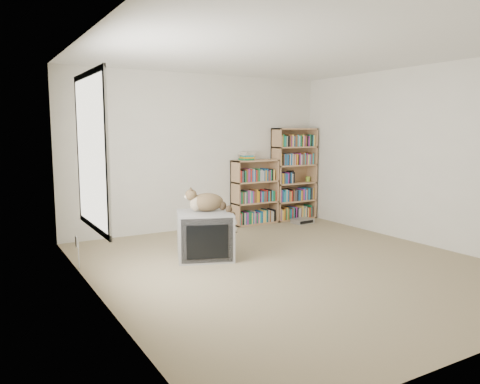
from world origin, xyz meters
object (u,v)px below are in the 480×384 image
crt_tv (205,235)px  bookcase_tall (293,176)px  cat (211,205)px  bookcase_short (254,194)px  dvd_player (303,221)px

crt_tv → bookcase_tall: (2.54, 1.55, 0.49)m
cat → bookcase_short: 2.25m
bookcase_tall → dvd_player: (-0.09, -0.40, -0.75)m
bookcase_tall → bookcase_short: 0.88m
crt_tv → dvd_player: bearing=46.0°
dvd_player → crt_tv: bearing=-158.9°
bookcase_short → dvd_player: bearing=-28.6°
bookcase_short → dvd_player: size_ratio=3.18×
dvd_player → bookcase_tall: bearing=73.1°
bookcase_short → bookcase_tall: bearing=-0.1°
crt_tv → dvd_player: crt_tv is taller
crt_tv → bookcase_short: size_ratio=0.77×
crt_tv → bookcase_tall: size_ratio=0.52×
crt_tv → bookcase_short: bearing=63.2°
cat → dvd_player: (2.36, 1.15, -0.63)m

